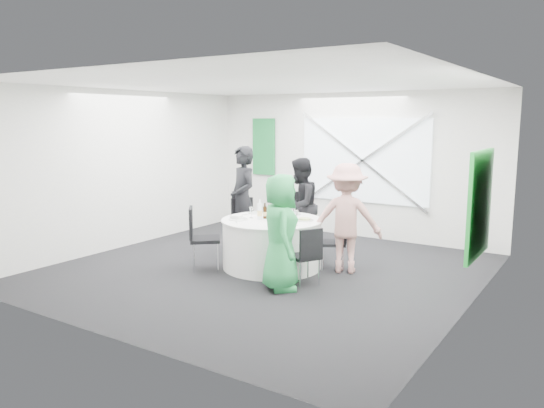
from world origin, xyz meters
The scene contains 45 objects.
floor centered at (0.00, 0.00, 0.00)m, with size 6.00×6.00×0.00m, color black.
ceiling centered at (0.00, 0.00, 2.80)m, with size 6.00×6.00×0.00m, color white.
wall_back centered at (0.00, 3.00, 1.40)m, with size 6.00×6.00×0.00m, color white.
wall_front centered at (0.00, -3.00, 1.40)m, with size 6.00×6.00×0.00m, color white.
wall_left centered at (-3.00, 0.00, 1.40)m, with size 6.00×6.00×0.00m, color white.
wall_right centered at (3.00, 0.00, 1.40)m, with size 6.00×6.00×0.00m, color white.
window_panel centered at (0.30, 2.96, 1.50)m, with size 2.60×0.03×1.60m, color white.
window_brace_a centered at (0.30, 2.92, 1.50)m, with size 0.05×0.05×3.16m, color silver.
window_brace_b centered at (0.30, 2.92, 1.50)m, with size 0.05×0.05×3.16m, color silver.
green_banner centered at (-2.00, 2.95, 1.70)m, with size 0.55×0.04×1.20m, color #136131.
green_sign centered at (2.94, 0.60, 1.20)m, with size 0.05×1.20×1.40m, color #198A2B.
banquet_table centered at (0.00, 0.20, 0.38)m, with size 1.56×1.56×0.76m.
chair_back centered at (-0.23, 1.29, 0.61)m, with size 0.55×0.56×1.03m.
chair_back_left centered at (-0.96, 0.80, 0.54)m, with size 0.58×0.58×0.93m.
chair_back_right centered at (0.90, 0.67, 0.49)m, with size 0.52×0.51×0.84m.
chair_front_right centered at (0.91, -0.32, 0.48)m, with size 0.51×0.51×0.82m.
chair_front_left centered at (-0.86, -0.51, 0.57)m, with size 0.62×0.62×0.97m.
person_man_back_left centered at (-0.96, 0.76, 0.92)m, with size 0.67×0.44×1.84m, color black.
person_man_back centered at (-0.10, 1.23, 0.82)m, with size 0.80×0.44×1.64m, color black.
person_woman_pink centered at (1.06, 0.61, 0.82)m, with size 1.06×0.49×1.65m, color tan.
person_woman_green centered at (0.67, -0.63, 0.79)m, with size 0.77×0.50×1.57m, color green.
plate_back centered at (0.08, 0.69, 0.77)m, with size 0.26×0.26×0.01m.
plate_back_left centered at (-0.50, 0.52, 0.77)m, with size 0.29×0.29×0.01m.
plate_back_right centered at (0.47, 0.38, 0.78)m, with size 0.27×0.27×0.04m.
plate_front_right centered at (0.43, -0.15, 0.78)m, with size 0.25×0.25×0.04m.
plate_front_left centered at (-0.42, -0.11, 0.77)m, with size 0.29×0.29×0.01m.
napkin centered at (-0.47, -0.09, 0.80)m, with size 0.17×0.12×0.05m, color white.
beer_bottle_a centered at (-0.13, 0.20, 0.85)m, with size 0.06×0.06×0.24m.
beer_bottle_b centered at (-0.01, 0.31, 0.85)m, with size 0.06×0.06×0.24m.
beer_bottle_c centered at (0.15, 0.20, 0.86)m, with size 0.06×0.06×0.26m.
beer_bottle_d centered at (0.01, 0.10, 0.85)m, with size 0.06×0.06×0.25m.
green_water_bottle centered at (0.23, 0.27, 0.89)m, with size 0.08×0.08×0.32m.
clear_water_bottle centered at (-0.16, 0.09, 0.88)m, with size 0.08×0.08×0.31m.
wine_glass_a centered at (0.40, 0.25, 0.88)m, with size 0.07×0.07×0.17m.
wine_glass_b centered at (0.35, 0.13, 0.88)m, with size 0.07×0.07×0.17m.
wine_glass_c centered at (0.22, 0.49, 0.88)m, with size 0.07×0.07×0.17m.
wine_glass_d centered at (-0.16, 0.57, 0.88)m, with size 0.07×0.07×0.17m.
wine_glass_e centered at (0.27, -0.13, 0.88)m, with size 0.07×0.07×0.17m.
wine_glass_f centered at (-0.34, 0.13, 0.88)m, with size 0.07×0.07×0.17m.
fork_a centered at (0.35, -0.26, 0.76)m, with size 0.01×0.15×0.01m, color silver.
knife_a centered at (0.53, -0.03, 0.76)m, with size 0.01×0.15×0.01m, color silver.
fork_b centered at (-0.42, 0.60, 0.76)m, with size 0.01×0.15×0.01m, color silver.
knife_b centered at (-0.57, 0.30, 0.76)m, with size 0.01×0.15×0.01m, color silver.
fork_c centered at (-0.52, -0.05, 0.76)m, with size 0.01×0.15×0.01m, color silver.
knife_c centered at (-0.33, -0.27, 0.76)m, with size 0.01×0.15×0.01m, color silver.
Camera 1 is at (4.37, -6.51, 2.29)m, focal length 35.00 mm.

